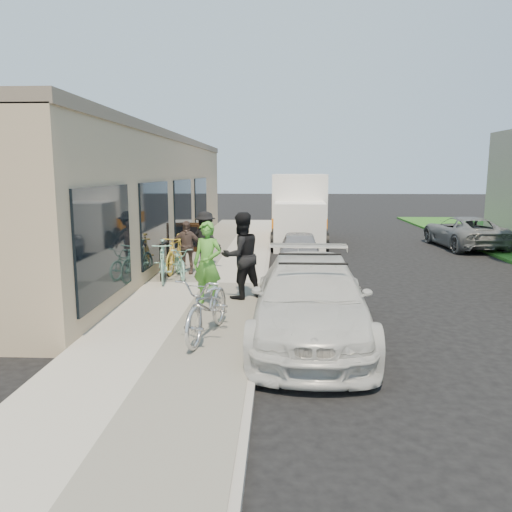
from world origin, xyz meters
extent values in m
plane|color=black|center=(0.00, 0.00, 0.00)|extent=(120.00, 120.00, 0.00)
cube|color=#AAA699|center=(-2.00, 3.00, 0.07)|extent=(3.00, 34.00, 0.15)
cube|color=#9B968E|center=(-0.45, 3.00, 0.07)|extent=(0.12, 34.00, 0.13)
cube|color=tan|center=(-5.25, 8.00, 2.00)|extent=(3.50, 20.00, 4.00)
cube|color=#736557|center=(-5.25, 8.00, 4.10)|extent=(3.60, 20.00, 0.25)
cube|color=black|center=(-3.48, 0.00, 1.60)|extent=(0.06, 3.00, 2.20)
cube|color=black|center=(-3.48, 4.00, 1.60)|extent=(0.06, 3.00, 2.20)
cube|color=black|center=(-3.48, 8.00, 1.60)|extent=(0.06, 3.00, 2.20)
cube|color=black|center=(-3.48, 12.00, 1.60)|extent=(0.06, 3.00, 2.20)
cylinder|color=black|center=(-3.14, 3.08, 0.62)|extent=(0.07, 0.07, 0.95)
cylinder|color=black|center=(-3.10, 3.71, 0.62)|extent=(0.07, 0.07, 0.95)
cylinder|color=black|center=(-3.12, 3.39, 1.10)|extent=(0.11, 0.64, 0.07)
cube|color=black|center=(-3.15, 7.87, 0.66)|extent=(0.65, 0.39, 1.00)
cube|color=black|center=(-3.06, 8.23, 0.66)|extent=(0.65, 0.39, 1.00)
cube|color=black|center=(-3.16, 7.84, 0.71)|extent=(0.51, 0.28, 0.72)
imported|color=silver|center=(0.49, -0.85, 0.72)|extent=(2.21, 5.06, 1.45)
cylinder|color=black|center=(0.49, -1.39, 1.47)|extent=(1.15, 0.04, 0.04)
cylinder|color=black|center=(0.49, -0.43, 1.47)|extent=(1.15, 0.04, 0.04)
imported|color=#9D9CA1|center=(0.56, 6.05, 0.56)|extent=(1.42, 3.32, 1.12)
cube|color=white|center=(0.70, 9.47, 0.91)|extent=(1.97, 1.97, 1.82)
cube|color=black|center=(0.70, 9.47, 1.29)|extent=(1.77, 0.11, 0.86)
cube|color=white|center=(0.79, 12.34, 1.48)|extent=(2.33, 4.09, 2.78)
cube|color=orange|center=(0.79, 12.34, 0.86)|extent=(2.34, 4.11, 0.53)
cylinder|color=black|center=(-0.27, 9.02, 0.38)|extent=(0.26, 0.77, 0.77)
cylinder|color=black|center=(1.64, 8.96, 0.38)|extent=(0.26, 0.77, 0.77)
cylinder|color=black|center=(-0.24, 10.08, 0.38)|extent=(0.26, 0.77, 0.77)
cylinder|color=black|center=(1.67, 10.02, 0.38)|extent=(0.26, 0.77, 0.77)
cylinder|color=black|center=(-0.13, 13.71, 0.38)|extent=(0.26, 0.77, 0.77)
cylinder|color=black|center=(1.79, 13.65, 0.38)|extent=(0.26, 0.77, 0.77)
imported|color=slate|center=(7.23, 10.47, 0.62)|extent=(2.34, 4.59, 1.24)
imported|color=silver|center=(-1.29, -1.25, 0.70)|extent=(1.07, 2.19, 1.10)
imported|color=#4EA135|center=(-1.60, 0.84, 1.05)|extent=(0.76, 0.62, 1.80)
imported|color=black|center=(-0.93, 1.47, 1.12)|extent=(1.19, 1.13, 1.94)
imported|color=#8BD0BA|center=(-3.12, 3.18, 0.68)|extent=(0.84, 1.82, 1.05)
imported|color=#8BD0BA|center=(-2.75, 3.58, 0.57)|extent=(1.05, 1.69, 0.84)
imported|color=gold|center=(-2.99, 4.29, 0.69)|extent=(0.68, 1.83, 1.08)
imported|color=black|center=(-2.29, 5.20, 0.98)|extent=(1.24, 1.04, 1.66)
imported|color=brown|center=(-2.67, 4.14, 0.89)|extent=(0.88, 0.39, 1.49)
camera|label=1|loc=(-0.08, -9.51, 2.97)|focal=35.00mm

